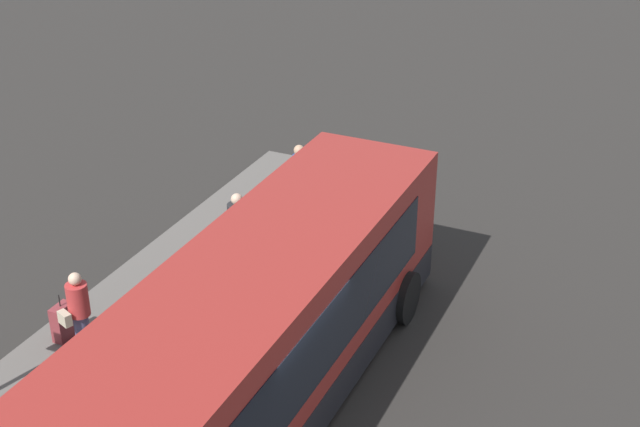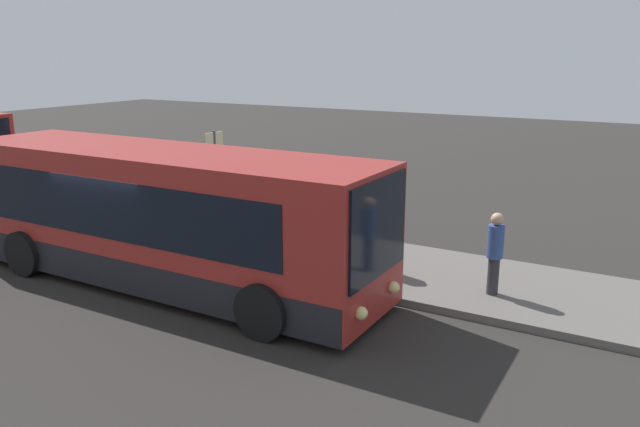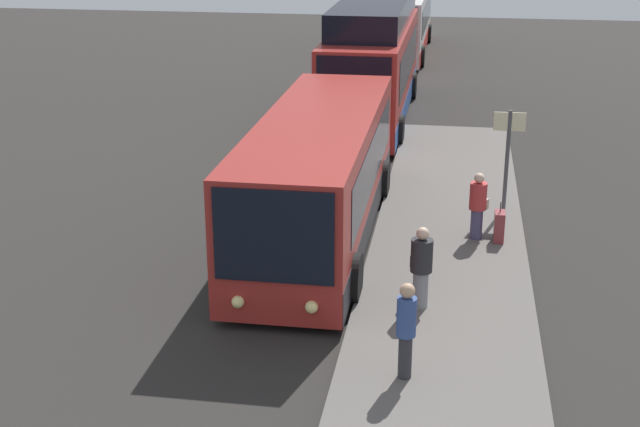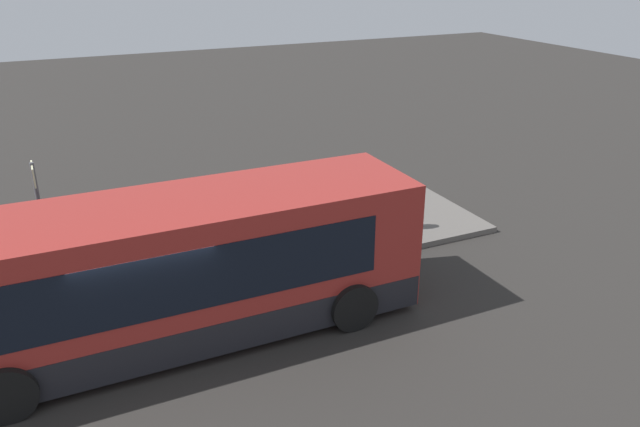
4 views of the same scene
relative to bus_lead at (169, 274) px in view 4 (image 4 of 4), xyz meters
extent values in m
plane|color=#2B2826|center=(-0.61, -0.29, -1.46)|extent=(80.00, 80.00, 0.00)
cube|color=#605B56|center=(-0.61, 3.07, -1.38)|extent=(20.00, 3.51, 0.16)
cube|color=maroon|center=(0.04, 0.00, 0.10)|extent=(10.04, 2.50, 2.75)
cube|color=black|center=(0.04, 0.00, -0.93)|extent=(9.99, 2.52, 0.70)
cube|color=black|center=(-0.21, 0.00, 0.43)|extent=(8.23, 2.53, 1.21)
cube|color=black|center=(5.08, 0.00, 0.49)|extent=(0.06, 2.20, 1.76)
sphere|color=#F9E58C|center=(5.10, 0.69, -0.83)|extent=(0.24, 0.24, 0.24)
sphere|color=#F9E58C|center=(5.10, -0.69, -0.83)|extent=(0.24, 0.24, 0.24)
cylinder|color=black|center=(3.46, 1.25, -0.94)|extent=(1.04, 0.30, 1.04)
cylinder|color=black|center=(3.46, -1.25, -0.94)|extent=(1.04, 0.30, 1.04)
cylinder|color=black|center=(-3.07, 1.25, -0.94)|extent=(1.04, 0.30, 1.04)
cylinder|color=black|center=(-3.07, -1.25, -0.94)|extent=(1.04, 0.30, 1.04)
cylinder|color=gray|center=(3.79, 2.60, -0.93)|extent=(0.37, 0.37, 0.75)
cylinder|color=#262628|center=(3.79, 2.60, -0.23)|extent=(0.52, 0.52, 0.65)
sphere|color=beige|center=(3.79, 2.60, 0.22)|extent=(0.24, 0.24, 0.24)
cube|color=black|center=(3.49, 2.51, -0.50)|extent=(0.21, 0.31, 0.24)
cylinder|color=#2D2D33|center=(6.51, 2.49, -0.91)|extent=(0.32, 0.32, 0.77)
cylinder|color=#334C8C|center=(6.51, 2.49, -0.19)|extent=(0.45, 0.45, 0.67)
sphere|color=tan|center=(6.51, 2.49, 0.27)|extent=(0.25, 0.25, 0.25)
cylinder|color=#4C476B|center=(-0.06, 3.69, -0.94)|extent=(0.36, 0.36, 0.72)
cylinder|color=#BF3333|center=(-0.06, 3.69, -0.27)|extent=(0.51, 0.51, 0.63)
sphere|color=beige|center=(-0.06, 3.69, 0.16)|extent=(0.23, 0.23, 0.23)
cube|color=beige|center=(-0.34, 3.80, -0.53)|extent=(0.23, 0.31, 0.24)
cube|color=maroon|center=(0.02, 4.21, -0.95)|extent=(0.44, 0.23, 0.70)
cylinder|color=black|center=(0.02, 4.21, -0.48)|extent=(0.02, 0.02, 0.24)
cylinder|color=#4C4C51|center=(-2.12, 4.39, -0.01)|extent=(0.10, 0.10, 2.58)
cube|color=beige|center=(-2.12, 4.39, 1.00)|extent=(0.04, 0.77, 0.46)
camera|label=1|loc=(-10.40, -5.83, 8.41)|focal=50.00mm
camera|label=2|loc=(9.38, -9.52, 3.46)|focal=35.00mm
camera|label=3|loc=(19.54, 3.14, 6.27)|focal=50.00mm
camera|label=4|loc=(-1.89, -11.04, 5.83)|focal=35.00mm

